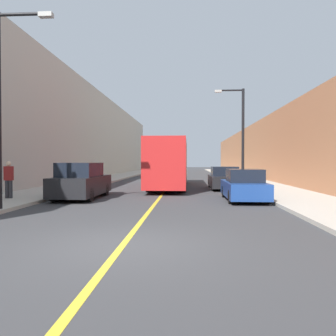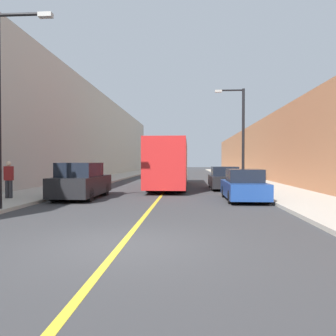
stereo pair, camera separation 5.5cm
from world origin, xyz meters
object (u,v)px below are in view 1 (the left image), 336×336
parked_suv_left (81,182)px  bus (170,163)px  car_right_near (244,186)px  street_lamp_right (241,131)px  car_right_mid (224,179)px  pedestrian (9,179)px  street_lamp_left (3,98)px

parked_suv_left → bus: bearing=61.1°
car_right_near → street_lamp_right: (1.15, 8.36, 3.44)m
street_lamp_right → parked_suv_left: bearing=-138.9°
parked_suv_left → car_right_mid: 9.86m
street_lamp_right → pedestrian: bearing=-142.8°
street_lamp_right → pedestrian: size_ratio=4.02×
parked_suv_left → car_right_near: 8.05m
bus → pedestrian: 11.17m
bus → parked_suv_left: size_ratio=2.54×
car_right_near → street_lamp_left: street_lamp_left is taller
street_lamp_right → street_lamp_left: bearing=-130.0°
bus → street_lamp_right: bearing=7.7°
bus → pedestrian: bearing=-129.6°
car_right_near → pedestrian: pedestrian is taller
car_right_mid → street_lamp_left: (-9.16, -10.64, 3.50)m
bus → parked_suv_left: bearing=-118.9°
car_right_near → street_lamp_right: street_lamp_right is taller
car_right_near → pedestrian: size_ratio=2.44×
car_right_mid → street_lamp_right: size_ratio=0.66×
parked_suv_left → street_lamp_left: size_ratio=0.66×
car_right_mid → car_right_near: bearing=-87.8°
street_lamp_left → pedestrian: bearing=117.0°
parked_suv_left → street_lamp_left: 5.85m
street_lamp_left → street_lamp_right: bearing=50.0°
bus → car_right_near: (3.99, -7.66, -1.07)m
parked_suv_left → street_lamp_right: 12.62m
car_right_near → car_right_mid: bearing=92.2°
car_right_mid → pedestrian: pedestrian is taller
bus → street_lamp_right: street_lamp_right is taller
car_right_near → street_lamp_right: 9.11m
bus → car_right_mid: bearing=-18.6°
parked_suv_left → street_lamp_right: bearing=41.1°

